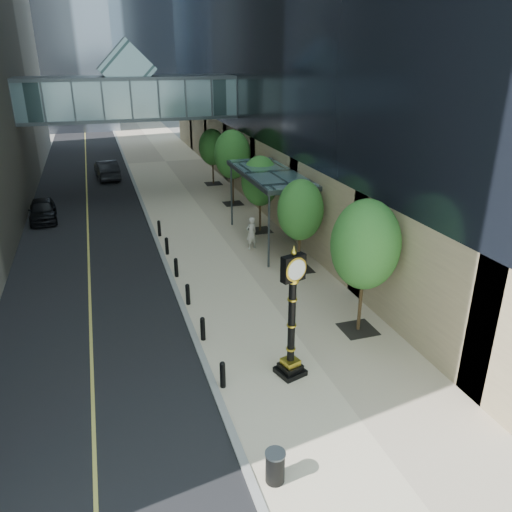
# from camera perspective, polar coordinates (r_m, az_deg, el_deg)

# --- Properties ---
(ground) EXTENTS (320.00, 320.00, 0.00)m
(ground) POSITION_cam_1_polar(r_m,az_deg,el_deg) (17.80, 5.80, -15.03)
(ground) COLOR gray
(ground) RESTS_ON ground
(road) EXTENTS (8.00, 180.00, 0.02)m
(road) POSITION_cam_1_polar(r_m,az_deg,el_deg) (53.95, -18.86, 9.64)
(road) COLOR black
(road) RESTS_ON ground
(sidewalk) EXTENTS (8.00, 180.00, 0.06)m
(sidewalk) POSITION_cam_1_polar(r_m,az_deg,el_deg) (54.39, -10.32, 10.57)
(sidewalk) COLOR beige
(sidewalk) RESTS_ON ground
(curb) EXTENTS (0.25, 180.00, 0.07)m
(curb) POSITION_cam_1_polar(r_m,az_deg,el_deg) (54.02, -14.58, 10.15)
(curb) COLOR gray
(curb) RESTS_ON ground
(skywalk) EXTENTS (17.00, 4.20, 5.80)m
(skywalk) POSITION_cam_1_polar(r_m,az_deg,el_deg) (41.08, -14.33, 17.40)
(skywalk) COLOR slate
(skywalk) RESTS_ON ground
(entrance_canopy) EXTENTS (3.00, 8.00, 4.38)m
(entrance_canopy) POSITION_cam_1_polar(r_m,az_deg,el_deg) (29.22, 1.50, 9.31)
(entrance_canopy) COLOR #383F44
(entrance_canopy) RESTS_ON ground
(bollard_row) EXTENTS (0.20, 16.20, 0.90)m
(bollard_row) POSITION_cam_1_polar(r_m,az_deg,el_deg) (24.37, -8.49, -2.84)
(bollard_row) COLOR black
(bollard_row) RESTS_ON sidewalk
(street_trees) EXTENTS (2.72, 28.51, 5.59)m
(street_trees) POSITION_cam_1_polar(r_m,az_deg,el_deg) (30.50, 0.96, 8.64)
(street_trees) COLOR black
(street_trees) RESTS_ON sidewalk
(street_clock) EXTENTS (1.12, 1.12, 4.79)m
(street_clock) POSITION_cam_1_polar(r_m,az_deg,el_deg) (17.31, 4.09, -7.65)
(street_clock) COLOR black
(street_clock) RESTS_ON sidewalk
(trash_bin) EXTENTS (0.65, 0.65, 0.90)m
(trash_bin) POSITION_cam_1_polar(r_m,az_deg,el_deg) (14.43, 2.20, -23.01)
(trash_bin) COLOR black
(trash_bin) RESTS_ON sidewalk
(pedestrian) EXTENTS (0.81, 0.65, 1.94)m
(pedestrian) POSITION_cam_1_polar(r_m,az_deg,el_deg) (28.93, -0.53, 2.65)
(pedestrian) COLOR beige
(pedestrian) RESTS_ON sidewalk
(car_near) EXTENTS (2.00, 4.40, 1.46)m
(car_near) POSITION_cam_1_polar(r_m,az_deg,el_deg) (37.18, -23.21, 4.86)
(car_near) COLOR black
(car_near) RESTS_ON road
(car_far) EXTENTS (2.24, 5.19, 1.66)m
(car_far) POSITION_cam_1_polar(r_m,az_deg,el_deg) (47.98, -16.69, 9.46)
(car_far) COLOR black
(car_far) RESTS_ON road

